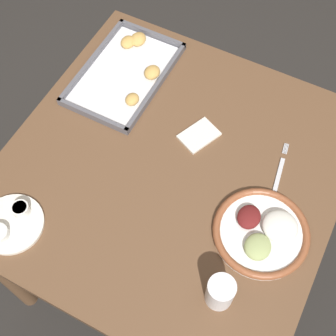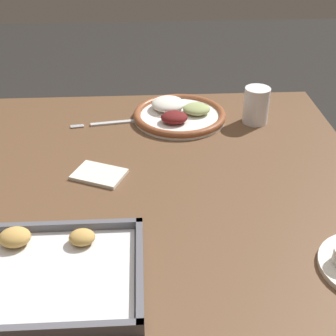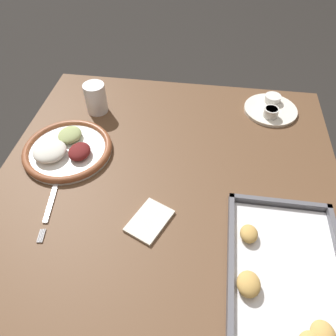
{
  "view_description": "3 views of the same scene",
  "coord_description": "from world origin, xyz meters",
  "views": [
    {
      "loc": [
        -0.58,
        -0.29,
        1.87
      ],
      "look_at": [
        -0.02,
        0.0,
        0.76
      ],
      "focal_mm": 50.0,
      "sensor_mm": 36.0,
      "label": 1
    },
    {
      "loc": [
        0.03,
        0.85,
        1.3
      ],
      "look_at": [
        -0.02,
        0.0,
        0.76
      ],
      "focal_mm": 50.0,
      "sensor_mm": 36.0,
      "label": 2
    },
    {
      "loc": [
        0.56,
        0.08,
        1.39
      ],
      "look_at": [
        -0.02,
        0.0,
        0.76
      ],
      "focal_mm": 35.0,
      "sensor_mm": 36.0,
      "label": 3
    }
  ],
  "objects": [
    {
      "name": "dinner_plate",
      "position": [
        -0.07,
        -0.3,
        0.74
      ],
      "size": [
        0.25,
        0.25,
        0.04
      ],
      "color": "white",
      "rests_on": "dining_table"
    },
    {
      "name": "baking_tray",
      "position": [
        0.24,
        0.28,
        0.74
      ],
      "size": [
        0.38,
        0.25,
        0.04
      ],
      "color": "#595960",
      "rests_on": "dining_table"
    },
    {
      "name": "dining_table",
      "position": [
        0.0,
        0.0,
        0.61
      ],
      "size": [
        0.94,
        0.92,
        0.73
      ],
      "color": "brown",
      "rests_on": "ground_plane"
    },
    {
      "name": "fork",
      "position": [
        0.11,
        -0.28,
        0.73
      ],
      "size": [
        0.21,
        0.04,
        0.0
      ],
      "rotation": [
        0.0,
        0.0,
        0.15
      ],
      "color": "silver",
      "rests_on": "dining_table"
    },
    {
      "name": "drinking_cup",
      "position": [
        -0.27,
        -0.27,
        0.78
      ],
      "size": [
        0.07,
        0.07,
        0.1
      ],
      "color": "white",
      "rests_on": "dining_table"
    },
    {
      "name": "napkin",
      "position": [
        0.13,
        -0.02,
        0.73
      ],
      "size": [
        0.13,
        0.11,
        0.01
      ],
      "color": "silver",
      "rests_on": "dining_table"
    }
  ]
}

